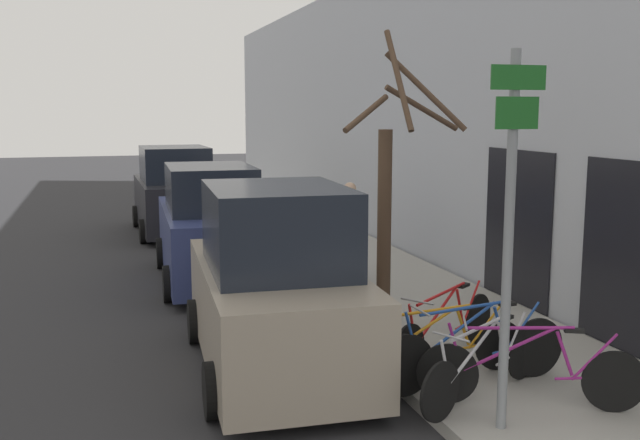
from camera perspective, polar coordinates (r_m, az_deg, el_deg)
name	(u,v)px	position (r m, az deg, el deg)	size (l,w,h in m)	color
ground_plane	(223,280)	(13.91, -7.77, -4.81)	(80.00, 80.00, 0.00)	#28282B
sidewalk_curb	(311,243)	(17.14, -0.74, -1.89)	(3.20, 32.00, 0.15)	#9E9B93
building_facade	(381,111)	(17.34, 4.94, 8.69)	(0.23, 32.00, 6.50)	#B2B7C1
signpost	(509,226)	(6.95, 14.91, -0.50)	(0.57, 0.12, 3.65)	gray
bicycle_0	(530,372)	(7.92, 16.44, -11.60)	(2.15, 1.02, 0.91)	black
bicycle_1	(485,365)	(8.04, 13.04, -11.27)	(2.02, 1.09, 0.87)	black
bicycle_2	(473,351)	(8.33, 12.16, -10.24)	(2.42, 0.44, 0.97)	black
bicycle_3	(438,347)	(8.53, 9.39, -9.98)	(2.25, 0.44, 0.85)	black
bicycle_4	(446,330)	(9.10, 10.03, -8.64)	(2.03, 1.36, 0.93)	black
parked_car_0	(276,289)	(8.90, -3.56, -5.55)	(2.19, 4.25, 2.35)	gray
parked_car_1	(210,229)	(13.69, -8.78, -0.71)	(2.06, 4.50, 2.23)	navy
parked_car_2	(175,194)	(19.27, -11.53, 2.02)	(2.10, 4.29, 2.31)	black
pedestrian_near	(350,223)	(13.18, 2.39, -0.24)	(0.47, 0.40, 1.79)	#333338
street_tree	(389,199)	(10.19, 5.55, 1.72)	(1.98, 1.00, 4.20)	#4C3828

